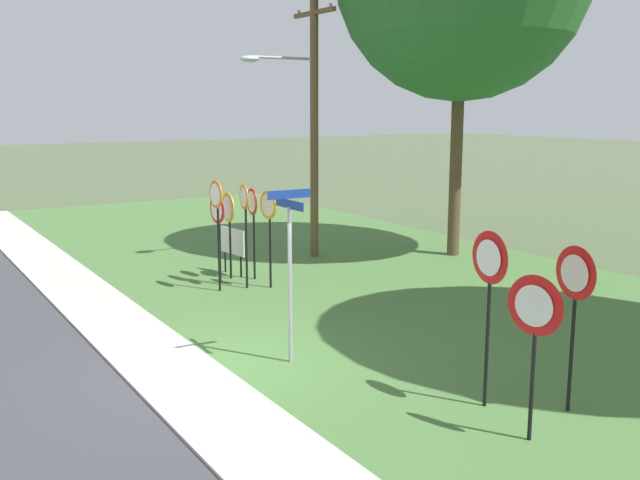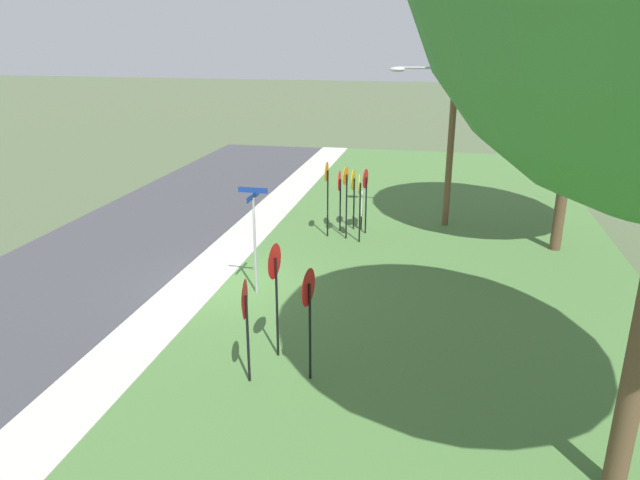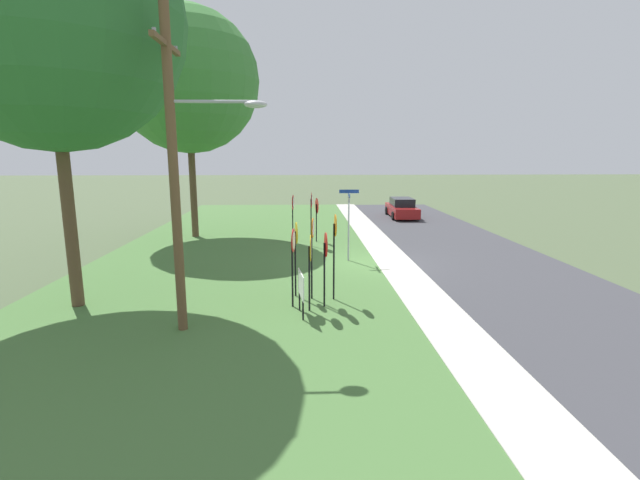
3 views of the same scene
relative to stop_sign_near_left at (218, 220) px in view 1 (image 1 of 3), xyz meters
name	(u,v)px [view 1 (image 1 of 3)]	position (x,y,z in m)	size (l,w,h in m)	color
ground_plane	(222,368)	(5.45, -2.41, -1.67)	(160.00, 160.00, 0.00)	#4C5B3D
sidewalk_strip	(178,376)	(5.45, -3.21, -1.64)	(44.00, 1.60, 0.06)	#BCB7AD
grass_median	(477,315)	(5.45, 3.59, -1.65)	(44.00, 12.00, 0.04)	#477038
stop_sign_near_left	(218,220)	(0.00, 0.00, 0.00)	(0.72, 0.11, 2.26)	black
stop_sign_near_right	(269,218)	(1.06, 0.87, 0.10)	(0.68, 0.12, 2.40)	black
stop_sign_far_left	(253,214)	(0.04, 0.95, 0.08)	(0.69, 0.12, 2.37)	black
stop_sign_far_center	(217,212)	(0.69, -0.33, 0.31)	(0.68, 0.09, 2.69)	black
stop_sign_far_right	(245,215)	(0.79, 0.36, 0.19)	(0.61, 0.12, 2.57)	black
stop_sign_center_tall	(229,217)	(-0.34, 0.45, -0.01)	(0.76, 0.10, 2.24)	black
yield_sign_near_left	(574,289)	(9.86, 1.11, 0.22)	(0.78, 0.13, 2.48)	black
yield_sign_near_right	(488,276)	(9.09, 0.20, 0.37)	(0.78, 0.12, 2.66)	black
yield_sign_far_left	(534,319)	(10.22, -0.10, 0.06)	(0.81, 0.18, 2.28)	black
street_name_post	(290,261)	(5.90, -1.29, 0.17)	(0.96, 0.82, 3.03)	#9EA0A8
utility_pole	(309,109)	(-1.61, 3.64, 2.69)	(2.10, 2.44, 7.96)	brown
notice_board	(233,244)	(-0.71, 0.72, -0.80)	(1.09, 0.17, 1.25)	black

